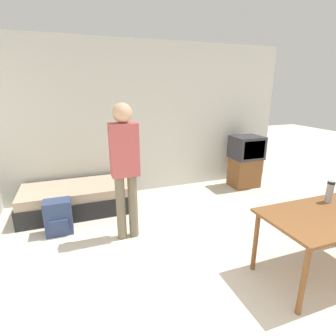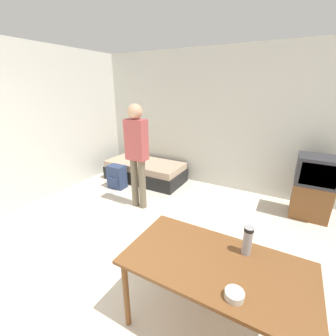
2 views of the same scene
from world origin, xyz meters
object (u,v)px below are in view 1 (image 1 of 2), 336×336
daybed (78,198)px  thermos_flask (330,191)px  backpack (58,217)px  person_standing (125,163)px  dining_table (332,220)px  tv (245,160)px

daybed → thermos_flask: thermos_flask is taller
daybed → backpack: size_ratio=3.60×
thermos_flask → person_standing: bearing=148.3°
daybed → person_standing: size_ratio=0.99×
person_standing → thermos_flask: (1.99, -1.23, -0.18)m
person_standing → thermos_flask: person_standing is taller
backpack → dining_table: bearing=-34.8°
tv → dining_table: tv is taller
daybed → person_standing: bearing=-60.5°
tv → daybed: bearing=-179.7°
dining_table → thermos_flask: thermos_flask is taller
daybed → backpack: 0.68m
daybed → backpack: (-0.28, -0.63, 0.03)m
dining_table → thermos_flask: (0.18, 0.22, 0.21)m
daybed → thermos_flask: size_ratio=7.11×
person_standing → backpack: person_standing is taller
daybed → tv: size_ratio=1.70×
daybed → thermos_flask: (2.57, -2.27, 0.64)m
person_standing → dining_table: bearing=-38.7°
dining_table → backpack: 3.28m
dining_table → backpack: dining_table is taller
person_standing → backpack: size_ratio=3.65×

